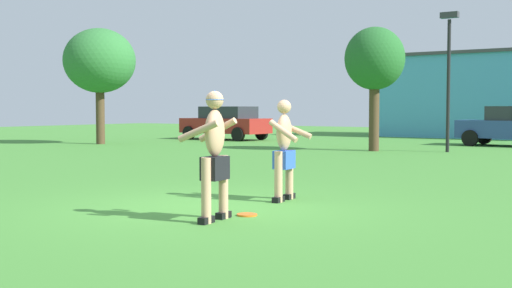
% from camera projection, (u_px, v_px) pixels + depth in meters
% --- Properties ---
extents(ground_plane, '(80.00, 80.00, 0.00)m').
position_uv_depth(ground_plane, '(208.00, 208.00, 9.74)').
color(ground_plane, '#428433').
extents(player_with_cap, '(0.64, 0.71, 1.74)m').
position_uv_depth(player_with_cap, '(214.00, 149.00, 8.60)').
color(player_with_cap, black).
rests_on(player_with_cap, ground_plane).
extents(player_in_blue, '(0.60, 0.68, 1.64)m').
position_uv_depth(player_in_blue, '(284.00, 148.00, 10.49)').
color(player_in_blue, black).
rests_on(player_in_blue, ground_plane).
extents(frisbee, '(0.29, 0.29, 0.03)m').
position_uv_depth(frisbee, '(247.00, 215.00, 9.07)').
color(frisbee, orange).
rests_on(frisbee, ground_plane).
extents(car_red_far_end, '(4.38, 2.19, 1.58)m').
position_uv_depth(car_red_far_end, '(226.00, 122.00, 30.94)').
color(car_red_far_end, maroon).
rests_on(car_red_far_end, ground_plane).
extents(lamp_post, '(0.60, 0.24, 4.75)m').
position_uv_depth(lamp_post, '(449.00, 64.00, 22.05)').
color(lamp_post, black).
rests_on(lamp_post, ground_plane).
extents(outbuilding_behind_lot, '(12.74, 5.79, 4.33)m').
position_uv_depth(outbuilding_behind_lot, '(508.00, 95.00, 33.13)').
color(outbuilding_behind_lot, '#4C9ED1').
rests_on(outbuilding_behind_lot, ground_plane).
extents(tree_left_field, '(2.98, 2.98, 4.82)m').
position_uv_depth(tree_left_field, '(100.00, 61.00, 27.04)').
color(tree_left_field, '#4C3823').
rests_on(tree_left_field, ground_plane).
extents(tree_right_field, '(2.09, 2.09, 4.33)m').
position_uv_depth(tree_right_field, '(375.00, 60.00, 22.59)').
color(tree_right_field, '#4C3823').
rests_on(tree_right_field, ground_plane).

